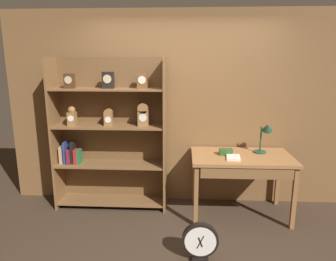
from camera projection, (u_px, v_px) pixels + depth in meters
The scene contains 8 objects.
ground_plane at pixel (181, 260), 3.05m from camera, with size 10.00×10.00×0.00m, color #3D2D21.
back_wood_panel at pixel (183, 110), 4.14m from camera, with size 4.80×0.05×2.60m, color brown.
bookshelf at pixel (109, 135), 4.02m from camera, with size 1.47×0.37×1.99m.
workbench at pixel (242, 163), 3.79m from camera, with size 1.24×0.74×0.80m.
desk_lamp at pixel (265, 134), 3.81m from camera, with size 0.22×0.22×0.42m.
toolbox_small at pixel (226, 152), 3.81m from camera, with size 0.16×0.10×0.07m, color #2D5123.
open_repair_manual at pixel (233, 157), 3.67m from camera, with size 0.16×0.22×0.03m, color silver.
round_clock_large at pixel (200, 242), 3.01m from camera, with size 0.36×0.11×0.40m.
Camera 1 is at (0.01, -2.69, 1.95)m, focal length 32.63 mm.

